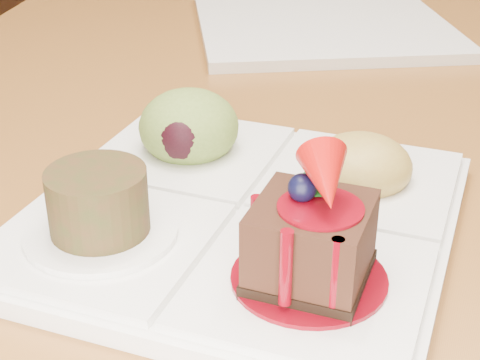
# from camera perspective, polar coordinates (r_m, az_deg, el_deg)

# --- Properties ---
(ground) EXTENTS (6.00, 6.00, 0.00)m
(ground) POSITION_cam_1_polar(r_m,az_deg,el_deg) (1.52, 9.57, -13.44)
(ground) COLOR #552E18
(dining_table) EXTENTS (1.00, 1.80, 0.75)m
(dining_table) POSITION_cam_1_polar(r_m,az_deg,el_deg) (1.19, 12.22, 12.12)
(dining_table) COLOR brown
(dining_table) RESTS_ON ground
(sampler_plate) EXTENTS (0.30, 0.30, 0.10)m
(sampler_plate) POSITION_cam_1_polar(r_m,az_deg,el_deg) (0.46, -0.04, -1.35)
(sampler_plate) COLOR white
(sampler_plate) RESTS_ON dining_table
(second_plate) EXTENTS (0.35, 0.35, 0.01)m
(second_plate) POSITION_cam_1_polar(r_m,az_deg,el_deg) (0.88, 6.33, 11.94)
(second_plate) COLOR white
(second_plate) RESTS_ON dining_table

